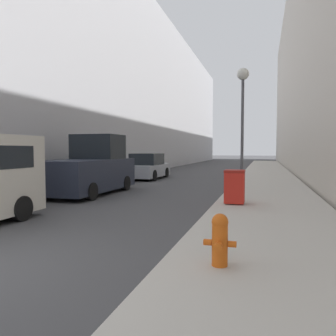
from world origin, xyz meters
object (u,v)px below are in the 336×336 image
(trash_bin, at_px, (235,186))
(pickup_truck, at_px, (90,169))
(lamppost, at_px, (243,100))
(fire_hydrant, at_px, (220,238))
(parked_sedan_near, at_px, (147,167))

(trash_bin, height_order, pickup_truck, pickup_truck)
(lamppost, bearing_deg, pickup_truck, -155.53)
(fire_hydrant, bearing_deg, trash_bin, 92.72)
(fire_hydrant, bearing_deg, lamppost, 91.92)
(lamppost, bearing_deg, trash_bin, -89.07)
(lamppost, bearing_deg, parked_sedan_near, 143.85)
(lamppost, relative_size, pickup_truck, 1.07)
(trash_bin, xyz_separation_m, pickup_truck, (-6.00, 1.82, 0.32))
(fire_hydrant, xyz_separation_m, parked_sedan_near, (-6.37, 14.48, 0.18))
(fire_hydrant, height_order, trash_bin, trash_bin)
(trash_bin, distance_m, pickup_truck, 6.28)
(trash_bin, distance_m, lamppost, 5.58)
(fire_hydrant, distance_m, lamppost, 10.64)
(fire_hydrant, relative_size, trash_bin, 0.72)
(fire_hydrant, relative_size, lamppost, 0.14)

